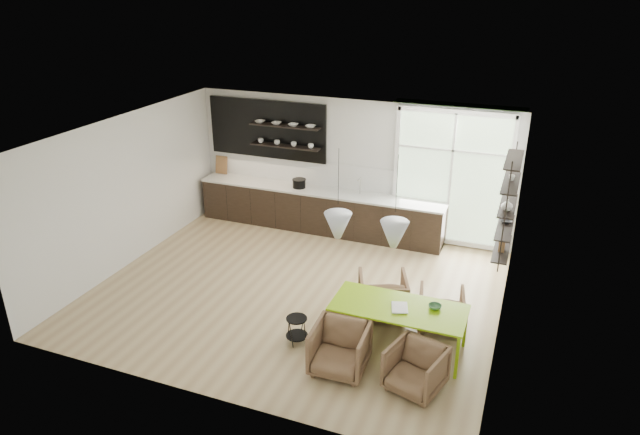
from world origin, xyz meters
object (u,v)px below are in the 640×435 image
Objects in this scene: armchair_back_right at (441,309)px; wire_stool at (297,327)px; armchair_front_right at (416,369)px; dining_table at (399,310)px; armchair_front_left at (340,349)px; armchair_back_left at (383,295)px.

wire_stool is (-1.98, -1.23, -0.05)m from armchair_back_right.
armchair_front_right is (-0.05, -1.64, 0.00)m from armchair_back_right.
dining_table reaches higher than armchair_front_left.
armchair_front_right is (1.10, -0.01, -0.03)m from armchair_front_left.
armchair_front_right is at bearing -3.16° from armchair_front_left.
armchair_front_right is at bearing -60.92° from dining_table.
dining_table is 0.99m from armchair_back_left.
wire_stool is (-0.84, 0.39, -0.08)m from armchair_front_left.
armchair_back_right is at bearing 57.90° from dining_table.
armchair_front_left is at bearing 63.23° from armchair_back_left.
dining_table is 4.56× the size of wire_stool.
armchair_back_right is (0.97, -0.01, -0.04)m from armchair_back_left.
armchair_front_left is 0.93m from wire_stool.
armchair_front_left is 1.09× the size of armchair_front_right.
armchair_back_left reaches higher than armchair_front_right.
armchair_back_right is 0.99× the size of armchair_front_right.
armchair_front_right is (0.46, -0.83, -0.35)m from dining_table.
armchair_back_right is 2.33m from wire_stool.
armchair_back_right is at bearing 52.29° from armchair_front_left.
wire_stool is at bearing 30.25° from armchair_back_left.
wire_stool is (-1.93, 0.41, -0.05)m from armchair_front_right.
armchair_back_left is at bearing 135.18° from armchair_front_right.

